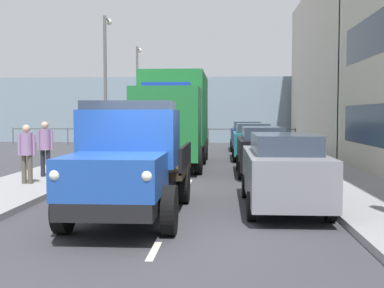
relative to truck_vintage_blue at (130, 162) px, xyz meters
name	(u,v)px	position (x,y,z in m)	size (l,w,h in m)	color
ground_plane	(194,174)	(-0.83, -7.90, -1.18)	(80.00, 80.00, 0.00)	#38383D
sidewalk_left	(325,173)	(-5.55, -7.90, -1.10)	(2.64, 34.37, 0.15)	gray
sidewalk_right	(67,171)	(3.88, -7.90, -1.10)	(2.64, 34.37, 0.15)	gray
road_centreline_markings	(192,177)	(-0.83, -6.83, -1.17)	(0.12, 29.22, 0.01)	silver
building_far_block	(362,69)	(-9.91, -19.43, 3.58)	(6.09, 15.15, 9.51)	beige
sea_horizon	(210,110)	(-0.83, -28.08, 1.32)	(80.00, 0.80, 5.00)	gray
seawall_railing	(208,132)	(-0.83, -24.48, -0.26)	(28.08, 0.08, 1.20)	#4C5156
truck_vintage_blue	(130,162)	(0.00, 0.00, 0.00)	(2.17, 5.64, 2.43)	black
lorry_cargo_green	(174,116)	(0.14, -10.48, 0.90)	(2.58, 8.20, 3.87)	#1E7033
car_grey_kerbside_near	(283,170)	(-3.28, -1.36, -0.28)	(1.75, 4.53, 1.72)	slate
car_black_kerbside_1	(262,150)	(-3.28, -7.67, -0.28)	(1.75, 4.24, 1.72)	black
car_teal_kerbside_2	(252,141)	(-3.28, -13.65, -0.28)	(1.90, 4.18, 1.72)	#1E6670
car_navy_kerbside_3	(247,135)	(-3.28, -19.82, -0.28)	(1.93, 4.21, 1.72)	navy
car_maroon_oppositeside_0	(141,144)	(1.61, -10.99, -0.28)	(1.80, 3.97, 1.72)	maroon
car_red_oppositeside_1	(157,138)	(1.61, -16.01, -0.28)	(1.98, 4.49, 1.72)	#B21E1E
car_silver_oppositeside_2	(169,134)	(1.61, -21.67, -0.28)	(1.98, 4.62, 1.72)	#B7BABF
pedestrian_strolling	(27,149)	(3.77, -3.92, -0.02)	(0.53, 0.34, 1.71)	#4C473D
pedestrian_with_bag	(45,144)	(3.82, -5.57, 0.02)	(0.53, 0.34, 1.78)	black
pedestrian_near_railing	(93,140)	(3.11, -8.75, -0.01)	(0.53, 0.34, 1.73)	#383342
lamp_post_promenade	(106,73)	(3.97, -14.51, 3.04)	(0.32, 1.14, 6.88)	#59595B
lamp_post_far	(138,86)	(4.08, -24.24, 2.93)	(0.32, 1.14, 6.68)	#59595B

